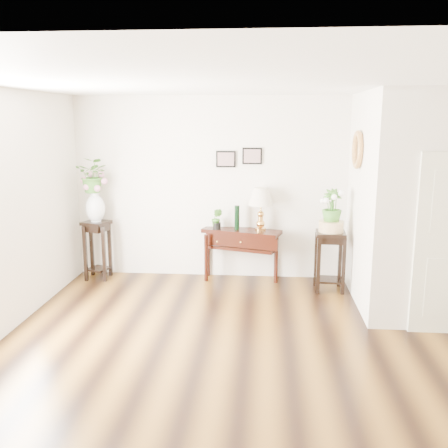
# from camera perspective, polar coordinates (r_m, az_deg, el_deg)

# --- Properties ---
(floor) EXTENTS (6.00, 5.50, 0.02)m
(floor) POSITION_cam_1_polar(r_m,az_deg,el_deg) (5.45, 4.93, -14.81)
(floor) COLOR brown
(floor) RESTS_ON ground
(ceiling) EXTENTS (6.00, 5.50, 0.02)m
(ceiling) POSITION_cam_1_polar(r_m,az_deg,el_deg) (4.88, 5.54, 16.02)
(ceiling) COLOR white
(ceiling) RESTS_ON ground
(wall_back) EXTENTS (6.00, 0.02, 2.80)m
(wall_back) POSITION_cam_1_polar(r_m,az_deg,el_deg) (7.69, 5.07, 4.03)
(wall_back) COLOR silver
(wall_back) RESTS_ON ground
(wall_front) EXTENTS (6.00, 0.02, 2.80)m
(wall_front) POSITION_cam_1_polar(r_m,az_deg,el_deg) (2.36, 5.72, -14.37)
(wall_front) COLOR silver
(wall_front) RESTS_ON ground
(partition) EXTENTS (1.80, 1.95, 2.80)m
(partition) POSITION_cam_1_polar(r_m,az_deg,el_deg) (7.06, 22.42, 2.48)
(partition) COLOR silver
(partition) RESTS_ON floor
(art_print_left) EXTENTS (0.30, 0.02, 0.25)m
(art_print_left) POSITION_cam_1_polar(r_m,az_deg,el_deg) (7.65, 0.21, 7.42)
(art_print_left) COLOR black
(art_print_left) RESTS_ON wall_back
(art_print_right) EXTENTS (0.30, 0.02, 0.25)m
(art_print_right) POSITION_cam_1_polar(r_m,az_deg,el_deg) (7.62, 3.24, 7.77)
(art_print_right) COLOR black
(art_print_right) RESTS_ON wall_back
(wall_ornament) EXTENTS (0.07, 0.51, 0.51)m
(wall_ornament) POSITION_cam_1_polar(r_m,az_deg,el_deg) (6.89, 14.99, 8.21)
(wall_ornament) COLOR #D79A4E
(wall_ornament) RESTS_ON partition
(console_table) EXTENTS (1.25, 0.73, 0.79)m
(console_table) POSITION_cam_1_polar(r_m,az_deg,el_deg) (7.72, 2.00, -3.50)
(console_table) COLOR black
(console_table) RESTS_ON floor
(table_lamp) EXTENTS (0.43, 0.43, 0.65)m
(table_lamp) POSITION_cam_1_polar(r_m,az_deg,el_deg) (7.55, 4.23, 1.92)
(table_lamp) COLOR gold
(table_lamp) RESTS_ON console_table
(green_vase) EXTENTS (0.09, 0.09, 0.37)m
(green_vase) POSITION_cam_1_polar(r_m,az_deg,el_deg) (7.60, 1.49, 0.63)
(green_vase) COLOR black
(green_vase) RESTS_ON console_table
(potted_plant) EXTENTS (0.19, 0.17, 0.30)m
(potted_plant) POSITION_cam_1_polar(r_m,az_deg,el_deg) (7.62, -0.82, 0.53)
(potted_plant) COLOR #3A7826
(potted_plant) RESTS_ON console_table
(plant_stand_a) EXTENTS (0.45, 0.45, 0.91)m
(plant_stand_a) POSITION_cam_1_polar(r_m,az_deg,el_deg) (8.00, -14.24, -2.89)
(plant_stand_a) COLOR black
(plant_stand_a) RESTS_ON floor
(porcelain_vase) EXTENTS (0.35, 0.35, 0.50)m
(porcelain_vase) POSITION_cam_1_polar(r_m,az_deg,el_deg) (7.86, -14.49, 1.91)
(porcelain_vase) COLOR silver
(porcelain_vase) RESTS_ON plant_stand_a
(lily_arrangement) EXTENTS (0.53, 0.48, 0.54)m
(lily_arrangement) POSITION_cam_1_polar(r_m,az_deg,el_deg) (7.80, -14.66, 5.11)
(lily_arrangement) COLOR #3A7826
(lily_arrangement) RESTS_ON porcelain_vase
(plant_stand_b) EXTENTS (0.43, 0.43, 0.87)m
(plant_stand_b) POSITION_cam_1_polar(r_m,az_deg,el_deg) (7.39, 11.97, -4.16)
(plant_stand_b) COLOR black
(plant_stand_b) RESTS_ON floor
(ceramic_bowl) EXTENTS (0.36, 0.36, 0.16)m
(ceramic_bowl) POSITION_cam_1_polar(r_m,az_deg,el_deg) (7.26, 12.14, -0.26)
(ceramic_bowl) COLOR #CFBF85
(ceramic_bowl) RESTS_ON plant_stand_b
(narcissus) EXTENTS (0.30, 0.30, 0.49)m
(narcissus) POSITION_cam_1_polar(r_m,az_deg,el_deg) (7.21, 12.24, 1.97)
(narcissus) COLOR #3A7826
(narcissus) RESTS_ON ceramic_bowl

